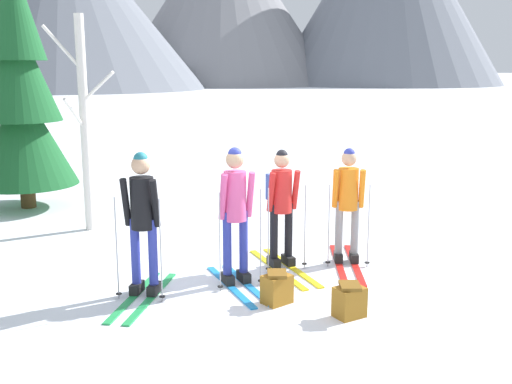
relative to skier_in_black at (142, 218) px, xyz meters
The scene contains 9 objects.
ground_plane 1.68m from the skier_in_black, 27.34° to the left, with size 400.00×400.00×0.00m, color white.
skier_in_black is the anchor object (origin of this frame).
skier_in_pink 1.15m from the skier_in_black, 18.90° to the left, with size 0.88×1.58×1.75m.
skier_in_red 2.00m from the skier_in_black, 32.15° to the left, with size 0.94×1.75×1.63m.
skier_in_orange 2.90m from the skier_in_black, 25.07° to the left, with size 0.61×1.79×1.63m.
pine_tree_near 5.72m from the skier_in_black, 123.18° to the left, with size 1.97×1.97×4.76m.
birch_tree_tall 3.46m from the skier_in_black, 115.47° to the left, with size 1.17×0.62×3.53m.
backpack_on_snow_front 2.58m from the skier_in_black, 16.06° to the right, with size 0.40×0.37×0.38m.
backpack_on_snow_beside 1.78m from the skier_in_black, ahead, with size 0.40×0.39×0.38m.
Camera 1 is at (0.06, -7.67, 2.74)m, focal length 43.07 mm.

